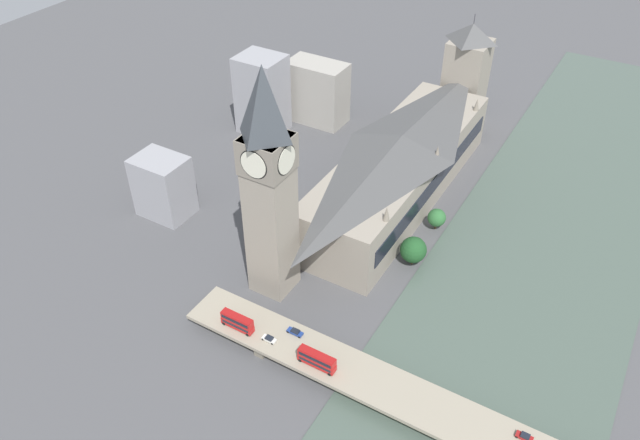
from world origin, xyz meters
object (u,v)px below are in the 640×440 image
Objects in this scene: double_decker_bus_rear at (237,321)px; victoria_tower at (466,76)px; clock_tower at (269,183)px; road_bridge at (461,424)px; car_northbound_tail at (525,437)px; double_decker_bus_lead at (317,359)px; parliament_hall at (400,167)px; car_northbound_mid at (269,339)px; car_southbound_lead at (295,332)px.

victoria_tower is at bearing -93.58° from double_decker_bus_rear.
clock_tower is 82.05m from road_bridge.
double_decker_bus_rear is at bearing 4.61° from car_northbound_tail.
clock_tower reaches higher than victoria_tower.
victoria_tower reaches higher than road_bridge.
parliament_hall is at bearing -79.20° from double_decker_bus_lead.
double_decker_bus_rear is at bearing 83.71° from parliament_hall.
victoria_tower is at bearing -89.72° from car_northbound_mid.
car_southbound_lead is (-4.98, -5.91, 0.03)m from car_northbound_mid.
double_decker_bus_lead is 26.65m from double_decker_bus_rear.
victoria_tower is 10.44× the size of car_southbound_lead.
parliament_hall is at bearing -101.91° from clock_tower.
clock_tower reaches higher than parliament_hall.
clock_tower is at bearing 78.09° from parliament_hall.
clock_tower is at bearing 84.11° from victoria_tower.
road_bridge is 40.46m from double_decker_bus_lead.
double_decker_bus_rear reaches higher than double_decker_bus_lead.
clock_tower reaches higher than road_bridge.
parliament_hall is 0.65× the size of road_bridge.
double_decker_bus_rear reaches higher than car_northbound_mid.
victoria_tower reaches higher than car_northbound_tail.
car_northbound_mid is (-0.68, 87.83, -7.95)m from parliament_hall.
clock_tower reaches higher than double_decker_bus_lead.
road_bridge is 15.29m from car_northbound_tail.
car_northbound_mid is (-10.43, -0.66, -2.07)m from double_decker_bus_rear.
car_northbound_tail is (-71.90, 81.91, -7.93)m from parliament_hall.
car_southbound_lead is (66.23, 0.02, 0.01)m from car_northbound_tail.
parliament_hall is 9.76× the size of double_decker_bus_lead.
car_southbound_lead is (-5.67, 81.93, -7.92)m from parliament_hall.
car_northbound_tail reaches higher than car_northbound_mid.
car_northbound_mid is (-0.74, 154.11, -17.57)m from victoria_tower.
parliament_hall reaches higher than car_northbound_mid.
car_southbound_lead is (11.23, -6.67, -1.97)m from double_decker_bus_lead.
car_southbound_lead is (-15.41, -6.57, -2.04)m from double_decker_bus_rear.
parliament_hall is 1.43× the size of clock_tower.
clock_tower is 6.85× the size of double_decker_bus_lead.
clock_tower is at bearing -59.21° from car_northbound_mid.
victoria_tower reaches higher than car_southbound_lead.
parliament_hall is at bearing -86.04° from car_southbound_lead.
car_northbound_mid reaches higher than road_bridge.
victoria_tower is 12.04× the size of car_northbound_mid.
car_southbound_lead is at bearing 0.01° from car_northbound_tail.
parliament_hall is 10.51× the size of double_decker_bus_rear.
victoria_tower is 165.67m from car_northbound_tail.
clock_tower is 50.85m from double_decker_bus_lead.
car_northbound_tail is at bearing -173.07° from double_decker_bus_lead.
double_decker_bus_lead is 16.36m from car_northbound_mid.
clock_tower is 18.14× the size of car_northbound_tail.
car_northbound_mid is 0.87× the size of car_southbound_lead.
car_northbound_mid is 71.46m from car_northbound_tail.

